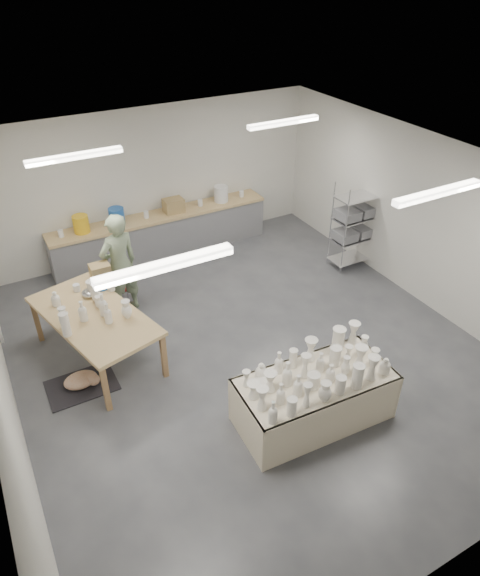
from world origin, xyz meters
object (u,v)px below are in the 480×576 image
work_table (94,310)px  red_stool (119,288)px  potter (120,265)px  drying_table (314,395)px

work_table → red_stool: bearing=44.7°
work_table → potter: bearing=38.1°
red_stool → potter: bearing=-90.0°
drying_table → red_stool: 4.25m
potter → red_stool: size_ratio=4.06×
drying_table → work_table: bearing=131.1°
red_stool → work_table: bearing=-120.7°
work_table → potter: 1.20m
work_table → red_stool: size_ratio=5.34×
drying_table → red_stool: bearing=112.9°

